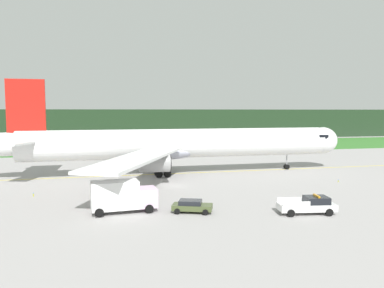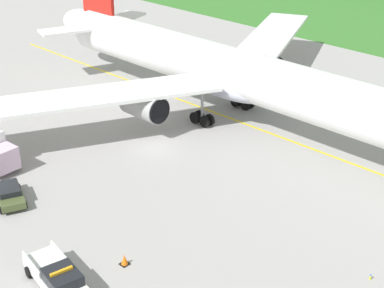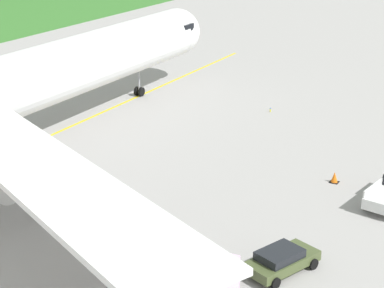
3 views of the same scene
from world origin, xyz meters
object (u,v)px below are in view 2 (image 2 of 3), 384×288
(staff_car, at_px, (10,194))
(apron_cone, at_px, (124,260))
(airliner, at_px, (244,76))
(ops_pickup_truck, at_px, (57,277))

(staff_car, distance_m, apron_cone, 12.66)
(staff_car, bearing_deg, airliner, 83.52)
(airliner, xyz_separation_m, staff_car, (-2.79, -24.58, -4.28))
(staff_car, bearing_deg, apron_cone, 6.01)
(ops_pickup_truck, height_order, apron_cone, ops_pickup_truck)
(ops_pickup_truck, distance_m, apron_cone, 4.64)
(ops_pickup_truck, xyz_separation_m, apron_cone, (0.99, 4.51, -0.53))
(airliner, bearing_deg, ops_pickup_truck, -72.41)
(airliner, height_order, staff_car, airliner)
(ops_pickup_truck, relative_size, apron_cone, 7.93)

